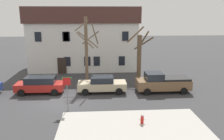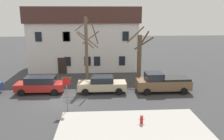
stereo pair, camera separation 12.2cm
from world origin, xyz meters
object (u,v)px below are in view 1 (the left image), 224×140
(tree_bare_near, at_px, (87,49))
(bicycle_leaning, at_px, (26,82))
(tree_bare_mid, at_px, (139,56))
(fire_hydrant, at_px, (142,119))
(car_beige_sedan, at_px, (102,84))
(street_sign_pole, at_px, (67,88))
(car_red_wagon, at_px, (40,85))
(pickup_truck_brown, at_px, (163,82))
(building_main, at_px, (84,37))

(tree_bare_near, bearing_deg, bicycle_leaning, -179.28)
(tree_bare_mid, bearing_deg, tree_bare_near, -170.63)
(tree_bare_mid, height_order, fire_hydrant, tree_bare_mid)
(fire_hydrant, bearing_deg, bicycle_leaning, 137.66)
(tree_bare_mid, relative_size, car_beige_sedan, 1.30)
(tree_bare_mid, bearing_deg, fire_hydrant, -98.95)
(street_sign_pole, bearing_deg, car_red_wagon, 125.38)
(car_red_wagon, xyz_separation_m, pickup_truck_brown, (12.10, -0.31, 0.08))
(building_main, height_order, fire_hydrant, building_main)
(tree_bare_near, relative_size, tree_bare_mid, 1.18)
(fire_hydrant, xyz_separation_m, street_sign_pole, (-5.49, 2.78, 1.50))
(car_beige_sedan, xyz_separation_m, pickup_truck_brown, (6.04, -0.18, 0.13))
(building_main, bearing_deg, tree_bare_mid, -49.86)
(car_red_wagon, relative_size, car_beige_sedan, 0.97)
(bicycle_leaning, bearing_deg, tree_bare_mid, 4.83)
(car_beige_sedan, distance_m, street_sign_pole, 5.36)
(fire_hydrant, relative_size, bicycle_leaning, 0.40)
(tree_bare_near, bearing_deg, car_red_wagon, -150.22)
(tree_bare_mid, xyz_separation_m, car_beige_sedan, (-4.35, -3.69, -2.17))
(tree_bare_mid, bearing_deg, bicycle_leaning, -175.17)
(tree_bare_mid, height_order, car_red_wagon, tree_bare_mid)
(car_red_wagon, relative_size, fire_hydrant, 6.63)
(fire_hydrant, bearing_deg, tree_bare_near, 112.85)
(building_main, distance_m, tree_bare_mid, 10.31)
(building_main, distance_m, bicycle_leaning, 11.35)
(building_main, xyz_separation_m, tree_bare_mid, (6.59, -7.82, -1.32))
(pickup_truck_brown, bearing_deg, street_sign_pole, -154.68)
(tree_bare_near, height_order, fire_hydrant, tree_bare_near)
(building_main, height_order, street_sign_pole, building_main)
(tree_bare_mid, xyz_separation_m, car_red_wagon, (-10.41, -3.56, -2.11))
(building_main, relative_size, fire_hydrant, 21.21)
(car_beige_sedan, bearing_deg, car_red_wagon, 178.82)
(tree_bare_mid, height_order, street_sign_pole, tree_bare_mid)
(tree_bare_near, distance_m, bicycle_leaning, 7.51)
(building_main, bearing_deg, tree_bare_near, -85.35)
(building_main, bearing_deg, bicycle_leaning, -123.53)
(building_main, xyz_separation_m, bicycle_leaning, (-5.88, -8.87, -3.94))
(pickup_truck_brown, distance_m, street_sign_pole, 9.89)
(bicycle_leaning, bearing_deg, tree_bare_near, 0.72)
(car_beige_sedan, bearing_deg, pickup_truck_brown, -1.71)
(car_beige_sedan, height_order, fire_hydrant, car_beige_sedan)
(building_main, bearing_deg, pickup_truck_brown, -54.68)
(tree_bare_near, height_order, pickup_truck_brown, tree_bare_near)
(tree_bare_near, distance_m, fire_hydrant, 11.28)
(tree_bare_mid, relative_size, street_sign_pole, 2.20)
(street_sign_pole, distance_m, bicycle_leaning, 8.93)
(building_main, xyz_separation_m, tree_bare_near, (0.72, -8.79, -0.35))
(tree_bare_near, distance_m, tree_bare_mid, 6.04)
(building_main, xyz_separation_m, fire_hydrant, (4.88, -18.68, -3.83))
(tree_bare_mid, relative_size, pickup_truck_brown, 1.17)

